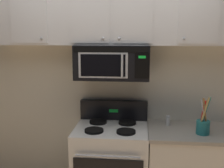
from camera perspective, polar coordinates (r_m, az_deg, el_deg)
name	(u,v)px	position (r m, az deg, el deg)	size (l,w,h in m)	color
back_wall	(115,79)	(3.16, 0.53, 0.97)	(5.20, 0.10, 2.70)	silver
stove_range	(111,166)	(3.09, -0.13, -16.53)	(0.76, 0.69, 1.12)	white
over_range_microwave	(112,62)	(2.89, 0.09, 4.58)	(0.76, 0.43, 0.35)	black
upper_cabinets	(113,18)	(2.91, 0.16, 13.49)	(2.50, 0.36, 0.55)	silver
utensil_crock_teal	(203,124)	(2.85, 18.30, -7.90)	(0.13, 0.13, 0.38)	teal
salt_shaker	(168,121)	(3.03, 11.48, -7.42)	(0.04, 0.04, 0.10)	white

